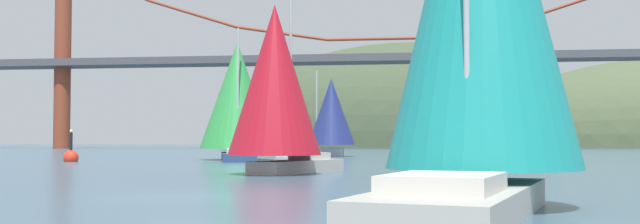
{
  "coord_description": "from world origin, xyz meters",
  "views": [
    {
      "loc": [
        6.91,
        -20.22,
        1.71
      ],
      "look_at": [
        0.0,
        30.06,
        3.62
      ],
      "focal_mm": 39.79,
      "sensor_mm": 36.0,
      "label": 1
    }
  ],
  "objects_px": {
    "sailboat_navy_sail": "(330,115)",
    "sailboat_crimson_sail": "(276,84)",
    "channel_buoy": "(71,157)",
    "sailboat_green_sail": "(237,98)"
  },
  "relations": [
    {
      "from": "sailboat_green_sail",
      "to": "sailboat_crimson_sail",
      "type": "relative_size",
      "value": 1.24
    },
    {
      "from": "sailboat_green_sail",
      "to": "sailboat_crimson_sail",
      "type": "distance_m",
      "value": 23.73
    },
    {
      "from": "sailboat_crimson_sail",
      "to": "channel_buoy",
      "type": "bearing_deg",
      "value": 139.05
    },
    {
      "from": "sailboat_green_sail",
      "to": "sailboat_crimson_sail",
      "type": "height_order",
      "value": "sailboat_green_sail"
    },
    {
      "from": "sailboat_navy_sail",
      "to": "sailboat_crimson_sail",
      "type": "bearing_deg",
      "value": -87.3
    },
    {
      "from": "sailboat_crimson_sail",
      "to": "sailboat_navy_sail",
      "type": "height_order",
      "value": "sailboat_crimson_sail"
    },
    {
      "from": "sailboat_crimson_sail",
      "to": "channel_buoy",
      "type": "distance_m",
      "value": 25.19
    },
    {
      "from": "sailboat_green_sail",
      "to": "sailboat_navy_sail",
      "type": "relative_size",
      "value": 1.29
    },
    {
      "from": "sailboat_crimson_sail",
      "to": "channel_buoy",
      "type": "relative_size",
      "value": 3.26
    },
    {
      "from": "sailboat_navy_sail",
      "to": "channel_buoy",
      "type": "distance_m",
      "value": 25.02
    }
  ]
}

